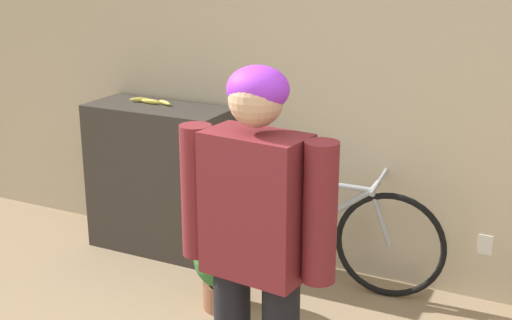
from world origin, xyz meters
name	(u,v)px	position (x,y,z in m)	size (l,w,h in m)	color
wall_back	(404,74)	(0.00, 2.53, 1.30)	(8.00, 0.07, 2.60)	beige
side_shelf	(160,179)	(-1.55, 2.27, 0.50)	(0.96, 0.41, 1.00)	#38332D
person	(256,235)	(-0.10, 0.82, 0.94)	(0.66, 0.27, 1.61)	black
bicycle	(306,229)	(-0.47, 2.24, 0.36)	(1.68, 0.46, 0.73)	black
banana	(151,101)	(-1.64, 2.33, 1.02)	(0.33, 0.09, 0.03)	#EAD64C
potted_plant	(224,265)	(-0.77, 1.74, 0.27)	(0.35, 0.35, 0.48)	brown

